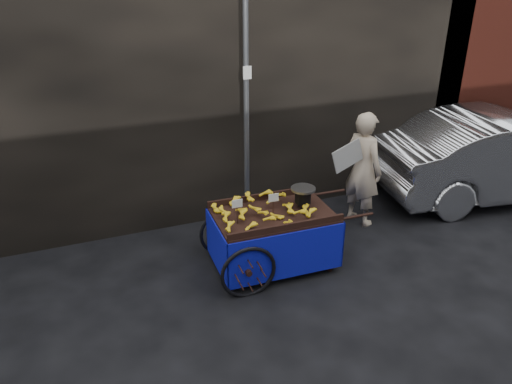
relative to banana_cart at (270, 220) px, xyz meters
name	(u,v)px	position (x,y,z in m)	size (l,w,h in m)	color
ground	(260,269)	(-0.15, -0.02, -0.72)	(80.00, 80.00, 0.00)	black
building_wall	(223,49)	(0.24, 2.58, 1.78)	(13.50, 2.00, 5.00)	black
street_pole	(246,100)	(0.15, 1.27, 1.28)	(0.12, 0.10, 4.00)	slate
banana_cart	(270,220)	(0.00, 0.00, 0.00)	(2.19, 1.12, 1.17)	black
vendor	(363,169)	(1.83, 0.67, 0.18)	(0.97, 0.76, 1.81)	beige
plastic_bag	(333,223)	(1.28, 0.53, -0.59)	(0.30, 0.24, 0.27)	blue
parked_car	(506,155)	(4.70, 0.62, 0.02)	(1.58, 4.54, 1.49)	silver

